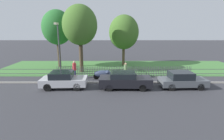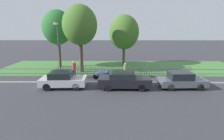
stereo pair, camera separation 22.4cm
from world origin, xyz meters
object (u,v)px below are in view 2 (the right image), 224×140
object	(u,v)px
parked_car_silver_hatchback	(63,80)
street_lamp	(58,46)
tree_nearest_kerb	(57,28)
pedestrian_by_lamp	(74,69)
tree_behind_motorcycle	(80,25)
pedestrian_near_fence	(125,70)
tree_mid_park	(124,32)
parked_car_black_saloon	(124,80)
parked_car_navy_estate	(181,80)
covered_motorcycle	(103,74)

from	to	relation	value
parked_car_silver_hatchback	street_lamp	distance (m)	3.31
tree_nearest_kerb	pedestrian_by_lamp	xyz separation A→B (m)	(3.16, -5.57, -4.09)
tree_behind_motorcycle	pedestrian_near_fence	size ratio (longest dim) A/B	4.62
parked_car_silver_hatchback	tree_behind_motorcycle	distance (m)	7.34
tree_nearest_kerb	pedestrian_by_lamp	bearing A→B (deg)	-60.40
tree_behind_motorcycle	tree_mid_park	world-z (taller)	tree_behind_motorcycle
tree_behind_motorcycle	tree_nearest_kerb	bearing A→B (deg)	141.37
parked_car_black_saloon	tree_behind_motorcycle	world-z (taller)	tree_behind_motorcycle
pedestrian_near_fence	tree_mid_park	bearing A→B (deg)	-19.85
parked_car_navy_estate	street_lamp	distance (m)	11.48
parked_car_navy_estate	pedestrian_by_lamp	bearing A→B (deg)	162.54
parked_car_black_saloon	covered_motorcycle	distance (m)	3.31
tree_behind_motorcycle	parked_car_navy_estate	bearing A→B (deg)	-30.14
parked_car_black_saloon	tree_mid_park	size ratio (longest dim) A/B	0.65
tree_behind_motorcycle	parked_car_black_saloon	bearing A→B (deg)	-50.77
covered_motorcycle	street_lamp	xyz separation A→B (m)	(-4.08, -0.91, 2.92)
parked_car_black_saloon	pedestrian_near_fence	distance (m)	3.06
covered_motorcycle	pedestrian_by_lamp	bearing A→B (deg)	177.43
pedestrian_near_fence	street_lamp	bearing A→B (deg)	83.29
tree_behind_motorcycle	tree_mid_park	xyz separation A→B (m)	(5.18, 3.78, -0.86)
street_lamp	parked_car_black_saloon	bearing A→B (deg)	-16.34
tree_nearest_kerb	pedestrian_by_lamp	distance (m)	7.60
tree_nearest_kerb	tree_behind_motorcycle	world-z (taller)	tree_behind_motorcycle
pedestrian_near_fence	parked_car_black_saloon	bearing A→B (deg)	156.55
parked_car_navy_estate	covered_motorcycle	xyz separation A→B (m)	(-6.93, 2.54, -0.11)
covered_motorcycle	street_lamp	distance (m)	5.10
tree_nearest_kerb	pedestrian_near_fence	distance (m)	10.83
tree_mid_park	pedestrian_near_fence	xyz separation A→B (m)	(-0.20, -6.50, -3.59)
tree_mid_park	pedestrian_near_fence	world-z (taller)	tree_mid_park
tree_nearest_kerb	parked_car_navy_estate	bearing A→B (deg)	-32.51
parked_car_black_saloon	covered_motorcycle	world-z (taller)	parked_car_black_saloon
parked_car_navy_estate	street_lamp	size ratio (longest dim) A/B	0.72
tree_behind_motorcycle	covered_motorcycle	bearing A→B (deg)	-48.23
pedestrian_by_lamp	tree_behind_motorcycle	bearing A→B (deg)	133.80
parked_car_black_saloon	tree_behind_motorcycle	xyz separation A→B (m)	(-4.70, 5.76, 4.66)
pedestrian_by_lamp	parked_car_black_saloon	bearing A→B (deg)	17.80
parked_car_silver_hatchback	street_lamp	bearing A→B (deg)	111.42
parked_car_black_saloon	tree_mid_park	distance (m)	10.27
parked_car_silver_hatchback	tree_mid_park	world-z (taller)	tree_mid_park
covered_motorcycle	tree_nearest_kerb	bearing A→B (deg)	138.26
covered_motorcycle	tree_behind_motorcycle	distance (m)	6.32
tree_nearest_kerb	pedestrian_by_lamp	size ratio (longest dim) A/B	3.96
parked_car_navy_estate	pedestrian_by_lamp	distance (m)	10.28
parked_car_navy_estate	pedestrian_by_lamp	size ratio (longest dim) A/B	2.14
parked_car_silver_hatchback	parked_car_black_saloon	distance (m)	5.31
parked_car_black_saloon	pedestrian_near_fence	xyz separation A→B (m)	(0.29, 3.04, 0.21)
parked_car_black_saloon	pedestrian_by_lamp	distance (m)	5.72
tree_nearest_kerb	street_lamp	distance (m)	7.19
tree_nearest_kerb	parked_car_silver_hatchback	bearing A→B (deg)	-71.56
parked_car_silver_hatchback	parked_car_black_saloon	xyz separation A→B (m)	(5.31, -0.12, 0.00)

